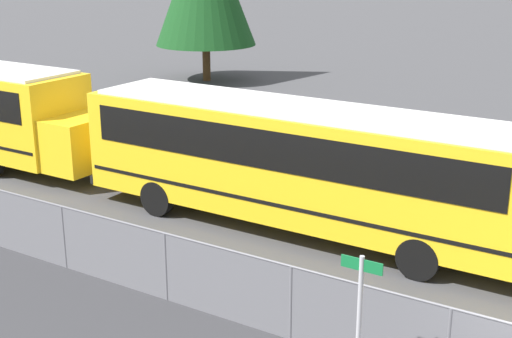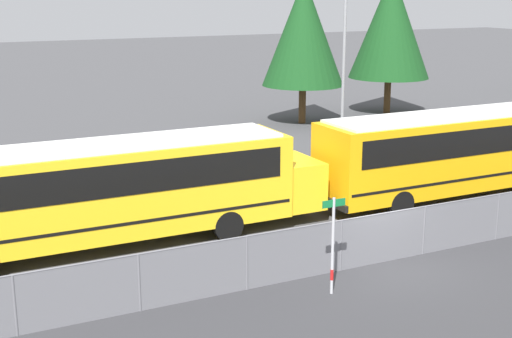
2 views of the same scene
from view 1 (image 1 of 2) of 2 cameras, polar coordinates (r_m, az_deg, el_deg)
The scene contains 2 objects.
school_bus_1 at distance 18.50m, azimuth 4.12°, elevation 0.77°, with size 13.91×2.62×3.38m.
street_sign at distance 11.77m, azimuth 8.22°, elevation -12.54°, with size 0.70×0.09×2.71m.
Camera 1 is at (1.33, -10.68, 7.29)m, focal length 50.00 mm.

